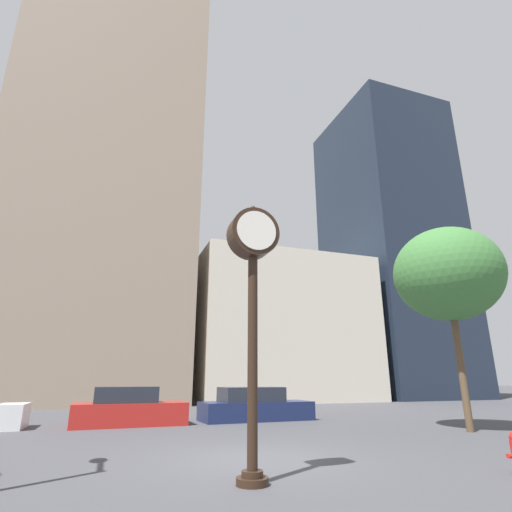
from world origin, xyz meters
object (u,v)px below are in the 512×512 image
Objects in this scene: bare_tree at (448,274)px; car_red at (129,409)px; car_navy at (255,406)px; street_clock at (253,274)px.

car_red is at bearing 151.54° from bare_tree.
street_clock is at bearing -112.04° from car_navy.
car_red is 5.19m from car_navy.
bare_tree is (9.07, 4.16, 1.81)m from street_clock.
bare_tree reaches higher than car_navy.
street_clock is 1.04× the size of car_navy.
car_navy is at bearing 132.20° from bare_tree.
car_red is (-1.58, 9.93, -3.00)m from street_clock.
car_navy is (3.60, 10.19, -3.02)m from street_clock.
car_navy is at bearing 0.61° from car_red.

